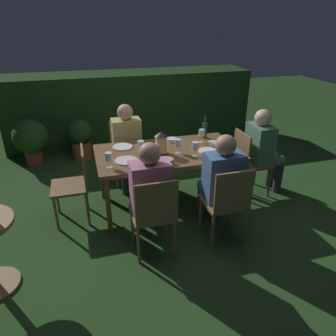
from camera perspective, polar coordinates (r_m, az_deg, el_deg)
name	(u,v)px	position (r m, az deg, el deg)	size (l,w,h in m)	color
ground_plane	(168,204)	(4.05, 0.00, -6.58)	(16.00, 16.00, 0.00)	#26471E
dining_table	(168,156)	(3.73, 0.00, 2.28)	(1.69, 0.92, 0.74)	brown
chair_side_left_b	(227,201)	(3.24, 10.71, -5.96)	(0.42, 0.40, 0.87)	brown
person_in_blue	(220,179)	(3.32, 9.46, -2.04)	(0.38, 0.47, 1.15)	#426699
chair_head_near	(75,182)	(3.69, -16.54, -2.43)	(0.40, 0.42, 0.87)	brown
chair_side_right_a	(126,148)	(4.50, -7.66, 3.62)	(0.42, 0.40, 0.87)	brown
person_in_mustard	(128,143)	(4.26, -7.37, 4.56)	(0.38, 0.47, 1.15)	tan
chair_head_far	(248,160)	(4.21, 14.45, 1.42)	(0.40, 0.42, 0.87)	brown
person_in_green	(263,148)	(4.25, 16.97, 3.56)	(0.48, 0.38, 1.15)	#4C7A5B
chair_side_left_a	(154,213)	(3.01, -2.55, -8.15)	(0.42, 0.40, 0.87)	brown
person_in_pink	(149,189)	(3.09, -3.46, -3.87)	(0.38, 0.47, 1.15)	#C675A3
lantern_centerpiece	(161,142)	(3.59, -1.29, 4.83)	(0.15, 0.15, 0.27)	black
green_bottle_on_table	(204,130)	(4.13, 6.65, 6.96)	(0.07, 0.07, 0.29)	#195128
wine_glass_a	(109,157)	(3.31, -10.77, 1.93)	(0.08, 0.08, 0.17)	silver
wine_glass_b	(195,146)	(3.54, 4.97, 3.93)	(0.08, 0.08, 0.17)	silver
wine_glass_c	(141,145)	(3.58, -4.98, 4.17)	(0.08, 0.08, 0.17)	silver
wine_glass_d	(178,143)	(3.62, 1.84, 4.49)	(0.08, 0.08, 0.17)	silver
wine_glass_e	(202,133)	(3.96, 6.18, 6.29)	(0.08, 0.08, 0.17)	silver
plate_a	(208,151)	(3.72, 7.26, 3.09)	(0.22, 0.22, 0.01)	white
plate_b	(216,143)	(3.97, 8.83, 4.46)	(0.24, 0.24, 0.01)	silver
plate_c	(123,147)	(3.85, -8.28, 3.83)	(0.24, 0.24, 0.01)	white
plate_d	(126,161)	(3.47, -7.64, 1.35)	(0.25, 0.25, 0.01)	silver
bowl_olives	(172,140)	(4.00, 0.73, 5.18)	(0.13, 0.13, 0.04)	silver
bowl_bread	(168,161)	(3.38, -0.03, 1.28)	(0.12, 0.12, 0.06)	#BCAD8E
hedge_backdrop	(131,106)	(6.15, -6.77, 11.15)	(4.50, 0.88, 1.26)	#1E4219
potted_plant_by_hedge	(31,138)	(5.40, -23.75, 4.95)	(0.54, 0.54, 0.75)	brown
potted_plant_corner	(81,137)	(5.40, -15.65, 5.43)	(0.41, 0.41, 0.68)	#9E5133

